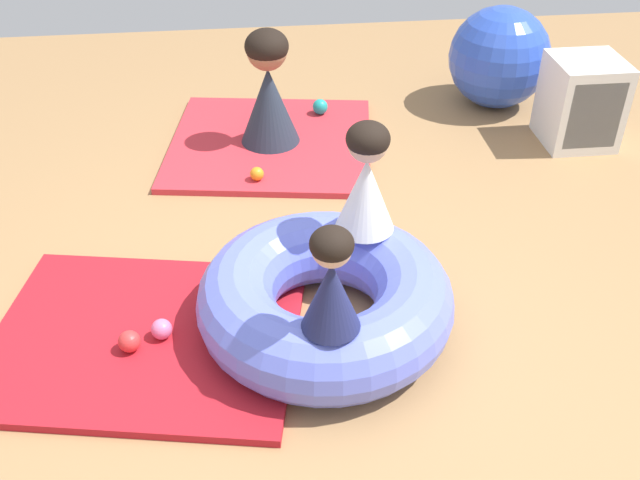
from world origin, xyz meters
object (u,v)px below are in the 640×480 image
(play_ball_pink, at_px, (162,329))
(play_ball_red, at_px, (129,341))
(exercise_ball_large, at_px, (499,57))
(child_in_navy, at_px, (331,281))
(storage_cube, at_px, (583,103))
(child_in_white, at_px, (366,179))
(play_ball_teal, at_px, (320,107))
(play_ball_blue, at_px, (265,110))
(adult_seated, at_px, (269,89))
(inflatable_cushion, at_px, (325,299))
(play_ball_orange, at_px, (257,174))

(play_ball_pink, relative_size, play_ball_red, 0.96)
(play_ball_pink, xyz_separation_m, exercise_ball_large, (2.24, 2.25, 0.27))
(child_in_navy, bearing_deg, storage_cube, 76.87)
(child_in_white, distance_m, play_ball_red, 1.27)
(play_ball_pink, bearing_deg, play_ball_teal, 65.94)
(child_in_white, bearing_deg, exercise_ball_large, -175.70)
(play_ball_blue, bearing_deg, child_in_white, -78.76)
(child_in_navy, height_order, adult_seated, child_in_navy)
(child_in_white, xyz_separation_m, storage_cube, (1.64, 1.32, -0.34))
(child_in_navy, distance_m, play_ball_pink, 0.94)
(child_in_navy, bearing_deg, inflatable_cushion, 116.98)
(play_ball_orange, height_order, play_ball_blue, play_ball_orange)
(play_ball_pink, relative_size, play_ball_teal, 0.89)
(adult_seated, bearing_deg, play_ball_teal, -179.09)
(adult_seated, bearing_deg, play_ball_blue, -130.92)
(play_ball_pink, relative_size, exercise_ball_large, 0.13)
(exercise_ball_large, bearing_deg, play_ball_pink, -134.77)
(inflatable_cushion, relative_size, play_ball_orange, 13.90)
(play_ball_red, distance_m, storage_cube, 3.21)
(child_in_navy, xyz_separation_m, play_ball_teal, (0.25, 2.51, -0.49))
(inflatable_cushion, xyz_separation_m, play_ball_red, (-0.87, -0.08, -0.09))
(inflatable_cushion, distance_m, storage_cube, 2.46)
(play_ball_red, xyz_separation_m, storage_cube, (2.73, 1.69, 0.19))
(play_ball_pink, height_order, play_ball_orange, play_ball_pink)
(child_in_navy, height_order, play_ball_blue, child_in_navy)
(play_ball_red, distance_m, play_ball_blue, 2.36)
(child_in_navy, distance_m, storage_cube, 2.74)
(child_in_navy, height_order, storage_cube, child_in_navy)
(inflatable_cushion, distance_m, play_ball_red, 0.88)
(play_ball_teal, bearing_deg, inflatable_cushion, -96.02)
(storage_cube, bearing_deg, play_ball_red, -148.28)
(play_ball_teal, bearing_deg, child_in_white, -90.18)
(inflatable_cushion, bearing_deg, play_ball_orange, 100.94)
(exercise_ball_large, bearing_deg, storage_cube, -60.49)
(inflatable_cushion, relative_size, storage_cube, 2.06)
(play_ball_pink, distance_m, play_ball_red, 0.15)
(inflatable_cushion, bearing_deg, play_ball_teal, 83.98)
(storage_cube, bearing_deg, child_in_navy, -133.63)
(adult_seated, height_order, play_ball_orange, adult_seated)
(play_ball_blue, bearing_deg, adult_seated, -88.01)
(play_ball_red, bearing_deg, play_ball_orange, 65.83)
(child_in_white, bearing_deg, play_ball_red, -33.68)
(inflatable_cushion, bearing_deg, child_in_navy, -93.52)
(inflatable_cushion, height_order, play_ball_red, inflatable_cushion)
(child_in_navy, distance_m, play_ball_red, 1.02)
(adult_seated, relative_size, play_ball_orange, 8.97)
(play_ball_orange, distance_m, play_ball_red, 1.51)
(child_in_white, bearing_deg, play_ball_blue, -131.17)
(child_in_navy, relative_size, adult_seated, 0.62)
(play_ball_blue, bearing_deg, play_ball_orange, -96.40)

